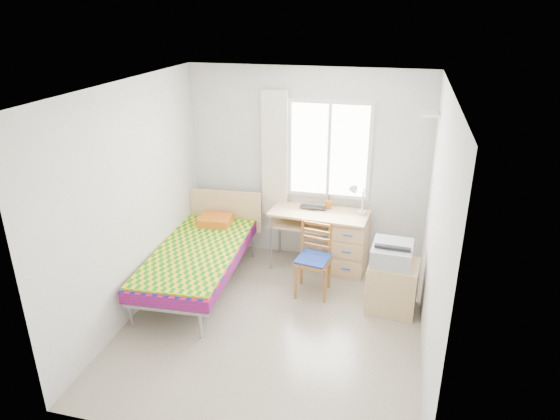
# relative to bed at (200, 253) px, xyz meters

# --- Properties ---
(floor) EXTENTS (3.50, 3.50, 0.00)m
(floor) POSITION_rel_bed_xyz_m (1.09, -0.59, -0.45)
(floor) COLOR #BCAD93
(floor) RESTS_ON ground
(ceiling) EXTENTS (3.50, 3.50, 0.00)m
(ceiling) POSITION_rel_bed_xyz_m (1.09, -0.59, 2.15)
(ceiling) COLOR white
(ceiling) RESTS_ON wall_back
(wall_back) EXTENTS (3.20, 0.00, 3.20)m
(wall_back) POSITION_rel_bed_xyz_m (1.09, 1.16, 0.85)
(wall_back) COLOR silver
(wall_back) RESTS_ON ground
(wall_left) EXTENTS (0.00, 3.50, 3.50)m
(wall_left) POSITION_rel_bed_xyz_m (-0.51, -0.59, 0.85)
(wall_left) COLOR silver
(wall_left) RESTS_ON ground
(wall_right) EXTENTS (0.00, 3.50, 3.50)m
(wall_right) POSITION_rel_bed_xyz_m (2.69, -0.59, 0.85)
(wall_right) COLOR silver
(wall_right) RESTS_ON ground
(window) EXTENTS (1.10, 0.04, 1.30)m
(window) POSITION_rel_bed_xyz_m (1.39, 1.14, 1.10)
(window) COLOR white
(window) RESTS_ON wall_back
(curtain) EXTENTS (0.35, 0.05, 1.70)m
(curtain) POSITION_rel_bed_xyz_m (0.67, 1.09, 1.00)
(curtain) COLOR beige
(curtain) RESTS_ON wall_back
(floating_shelf) EXTENTS (0.20, 0.32, 0.03)m
(floating_shelf) POSITION_rel_bed_xyz_m (2.58, 0.81, 1.70)
(floating_shelf) COLOR white
(floating_shelf) RESTS_ON wall_right
(bed) EXTENTS (1.10, 2.18, 0.93)m
(bed) POSITION_rel_bed_xyz_m (0.00, 0.00, 0.00)
(bed) COLOR #94969C
(bed) RESTS_ON floor
(desk) EXTENTS (1.31, 0.69, 0.79)m
(desk) POSITION_rel_bed_xyz_m (1.68, 0.85, -0.02)
(desk) COLOR tan
(desk) RESTS_ON floor
(chair) EXTENTS (0.45, 0.45, 0.90)m
(chair) POSITION_rel_bed_xyz_m (1.40, 0.19, 0.06)
(chair) COLOR brown
(chair) RESTS_ON floor
(cabinet) EXTENTS (0.60, 0.54, 0.60)m
(cabinet) POSITION_rel_bed_xyz_m (2.35, 0.03, -0.15)
(cabinet) COLOR tan
(cabinet) RESTS_ON floor
(printer) EXTENTS (0.47, 0.54, 0.22)m
(printer) POSITION_rel_bed_xyz_m (2.31, 0.07, 0.26)
(printer) COLOR #A2A5A9
(printer) RESTS_ON cabinet
(laptop) EXTENTS (0.35, 0.23, 0.03)m
(laptop) POSITION_rel_bed_xyz_m (1.24, 0.90, 0.36)
(laptop) COLOR black
(laptop) RESTS_ON desk
(pen_cup) EXTENTS (0.10, 0.10, 0.11)m
(pen_cup) POSITION_rel_bed_xyz_m (1.44, 1.00, 0.40)
(pen_cup) COLOR orange
(pen_cup) RESTS_ON desk
(task_lamp) EXTENTS (0.23, 0.33, 0.43)m
(task_lamp) POSITION_rel_bed_xyz_m (1.82, 0.81, 0.62)
(task_lamp) COLOR white
(task_lamp) RESTS_ON desk
(book) EXTENTS (0.20, 0.26, 0.02)m
(book) POSITION_rel_bed_xyz_m (1.14, 0.81, 0.14)
(book) COLOR gray
(book) RESTS_ON desk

